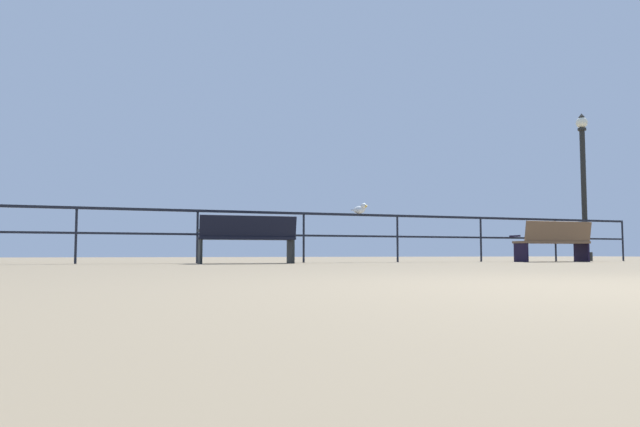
# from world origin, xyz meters

# --- Properties ---
(pier_railing) EXTENTS (19.28, 0.05, 1.02)m
(pier_railing) POSITION_xyz_m (-0.00, 9.10, 0.76)
(pier_railing) COLOR black
(pier_railing) RESTS_ON ground_plane
(bench_near_left) EXTENTS (1.78, 0.74, 0.87)m
(bench_near_left) POSITION_xyz_m (-0.28, 8.31, 0.50)
(bench_near_left) COLOR black
(bench_near_left) RESTS_ON ground_plane
(bench_near_right) EXTENTS (1.76, 0.73, 0.90)m
(bench_near_right) POSITION_xyz_m (6.73, 8.30, 0.49)
(bench_near_right) COLOR brown
(bench_near_right) RESTS_ON ground_plane
(lamppost_center) EXTENTS (0.31, 0.31, 3.77)m
(lamppost_center) POSITION_xyz_m (8.66, 9.36, 1.91)
(lamppost_center) COLOR black
(lamppost_center) RESTS_ON ground_plane
(seagull_on_rail) EXTENTS (0.27, 0.44, 0.22)m
(seagull_on_rail) POSITION_xyz_m (2.32, 9.07, 1.12)
(seagull_on_rail) COLOR silver
(seagull_on_rail) RESTS_ON pier_railing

